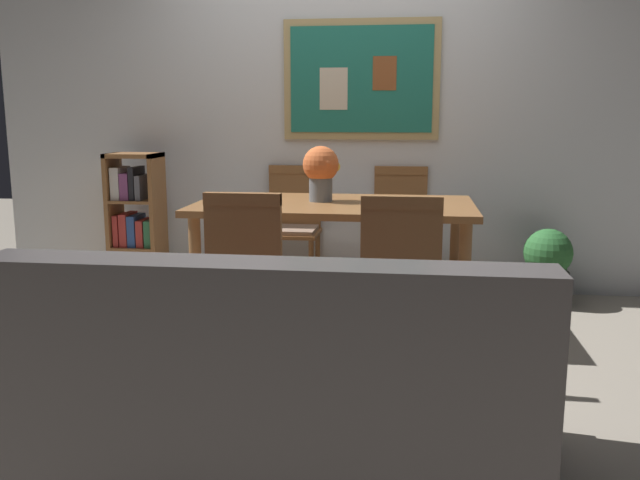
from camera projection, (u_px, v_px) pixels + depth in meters
name	position (u px, v px, depth m)	size (l,w,h in m)	color
ground_plane	(316.00, 350.00, 3.76)	(12.00, 12.00, 0.00)	gray
wall_back_with_painting	(343.00, 110.00, 4.92)	(5.20, 0.14, 2.60)	silver
dining_table	(334.00, 217.00, 4.12)	(1.67, 0.93, 0.76)	brown
dining_chair_far_left	(293.00, 218.00, 4.94)	(0.40, 0.41, 0.91)	brown
dining_chair_near_left	(248.00, 264.00, 3.44)	(0.40, 0.41, 0.91)	brown
dining_chair_far_right	(400.00, 220.00, 4.86)	(0.40, 0.41, 0.91)	brown
dining_chair_near_right	(401.00, 270.00, 3.32)	(0.40, 0.41, 0.91)	brown
leather_couch	(278.00, 391.00, 2.43)	(1.80, 0.84, 0.84)	#514C4C
bookshelf	(136.00, 229.00, 4.90)	(0.36, 0.28, 1.01)	brown
potted_ivy	(547.00, 266.00, 4.63)	(0.33, 0.34, 0.55)	#4C4742
flower_vase	(321.00, 169.00, 4.14)	(0.23, 0.22, 0.34)	slate
tv_remote	(414.00, 206.00, 3.87)	(0.16, 0.07, 0.02)	black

